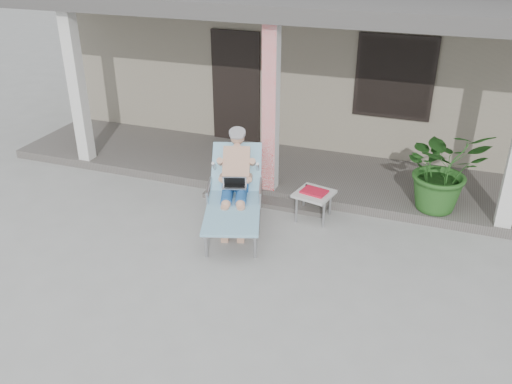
% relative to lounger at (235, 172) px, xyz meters
% --- Properties ---
extents(ground, '(60.00, 60.00, 0.00)m').
position_rel_lounger_xyz_m(ground, '(0.21, -1.18, -0.80)').
color(ground, '#9E9E99').
rests_on(ground, ground).
extents(house, '(10.40, 5.40, 3.30)m').
position_rel_lounger_xyz_m(house, '(0.22, 5.31, 0.87)').
color(house, gray).
rests_on(house, ground).
extents(porch_deck, '(10.00, 2.00, 0.15)m').
position_rel_lounger_xyz_m(porch_deck, '(0.21, 1.82, -0.72)').
color(porch_deck, '#605B56').
rests_on(porch_deck, ground).
extents(porch_overhang, '(10.00, 2.30, 2.85)m').
position_rel_lounger_xyz_m(porch_overhang, '(0.21, 1.76, 1.99)').
color(porch_overhang, silver).
rests_on(porch_overhang, porch_deck).
extents(porch_step, '(2.00, 0.30, 0.07)m').
position_rel_lounger_xyz_m(porch_step, '(0.21, 0.67, -0.76)').
color(porch_step, '#605B56').
rests_on(porch_step, ground).
extents(lounger, '(1.31, 2.06, 1.30)m').
position_rel_lounger_xyz_m(lounger, '(0.00, 0.00, 0.00)').
color(lounger, '#B7B7BC').
rests_on(lounger, ground).
extents(side_table, '(0.62, 0.62, 0.47)m').
position_rel_lounger_xyz_m(side_table, '(1.07, 0.47, -0.41)').
color(side_table, beige).
rests_on(side_table, ground).
extents(potted_palm, '(1.48, 1.40, 1.30)m').
position_rel_lounger_xyz_m(potted_palm, '(2.81, 1.16, 0.00)').
color(potted_palm, '#26591E').
rests_on(potted_palm, porch_deck).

